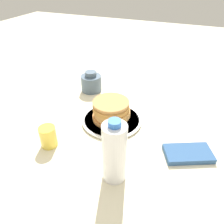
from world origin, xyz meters
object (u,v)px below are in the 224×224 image
plate (112,119)px  water_bottle_near (114,153)px  juice_glass (48,137)px  pancake_stack (111,111)px  cream_jug (91,83)px

plate → water_bottle_near: size_ratio=1.15×
plate → juice_glass: juice_glass is taller
plate → juice_glass: (-0.16, -0.23, 0.03)m
pancake_stack → cream_jug: bearing=133.5°
cream_jug → water_bottle_near: water_bottle_near is taller
plate → cream_jug: size_ratio=2.38×
cream_jug → juice_glass: bearing=-84.0°
juice_glass → pancake_stack: bearing=55.8°
juice_glass → water_bottle_near: size_ratio=0.37×
water_bottle_near → juice_glass: bearing=171.3°
pancake_stack → juice_glass: (-0.16, -0.23, -0.01)m
pancake_stack → juice_glass: pancake_stack is taller
juice_glass → water_bottle_near: (0.28, -0.04, 0.06)m
pancake_stack → cream_jug: (-0.20, 0.22, -0.01)m
juice_glass → cream_jug: bearing=96.0°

